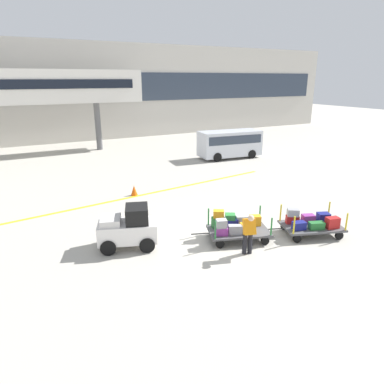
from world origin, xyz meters
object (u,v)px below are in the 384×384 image
baggage_cart_lead (235,226)px  shuttle_van (230,142)px  baggage_cart_middle (311,223)px  baggage_handler (249,232)px  safety_cone_near (134,190)px  baggage_tug (128,228)px

baggage_cart_lead → shuttle_van: 14.62m
baggage_cart_middle → shuttle_van: size_ratio=0.62×
baggage_cart_lead → baggage_cart_middle: bearing=-20.3°
baggage_handler → shuttle_van: (8.27, 13.48, 0.37)m
shuttle_van → baggage_cart_middle: bearing=-110.8°
baggage_cart_middle → baggage_handler: baggage_handler is taller
shuttle_van → safety_cone_near: shuttle_van is taller
baggage_tug → baggage_cart_middle: baggage_tug is taller
baggage_tug → baggage_handler: size_ratio=1.50×
baggage_cart_lead → baggage_handler: size_ratio=1.96×
safety_cone_near → baggage_tug: bearing=-110.8°
safety_cone_near → shuttle_van: bearing=28.8°
baggage_tug → baggage_cart_lead: 4.04m
shuttle_van → safety_cone_near: size_ratio=9.05×
baggage_cart_lead → baggage_cart_middle: (2.92, -1.08, -0.05)m
baggage_cart_lead → shuttle_van: (7.97, 12.23, 0.70)m
baggage_cart_middle → shuttle_van: shuttle_van is taller
baggage_tug → safety_cone_near: (2.13, 5.62, -0.48)m
safety_cone_near → baggage_handler: bearing=-80.3°
baggage_tug → shuttle_van: bearing=42.8°
baggage_cart_middle → baggage_handler: 3.25m
baggage_tug → safety_cone_near: size_ratio=4.27×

